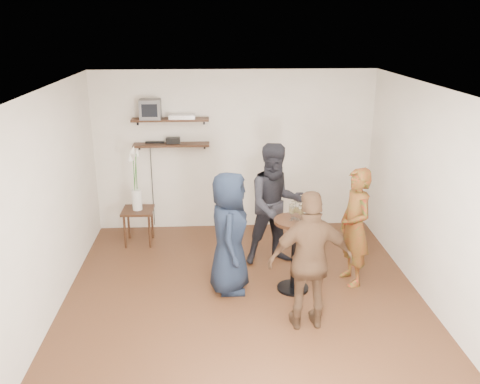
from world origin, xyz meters
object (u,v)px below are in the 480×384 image
radio (173,141)px  person_navy (229,233)px  crt_monitor (150,109)px  dvd_deck (182,116)px  drinks_table (294,245)px  person_plaid (355,227)px  person_dark (276,205)px  person_brown (311,261)px  side_table (138,215)px

radio → person_navy: (0.80, -2.03, -0.73)m
radio → person_navy: 2.30m
crt_monitor → person_navy: crt_monitor is taller
dvd_deck → drinks_table: dvd_deck is taller
drinks_table → dvd_deck: bearing=125.2°
drinks_table → person_plaid: size_ratio=0.62×
dvd_deck → person_dark: size_ratio=0.23×
radio → person_navy: bearing=-68.4°
drinks_table → person_brown: person_brown is taller
person_dark → person_brown: 1.64m
person_dark → person_brown: size_ratio=1.08×
side_table → person_dark: size_ratio=0.32×
dvd_deck → person_dark: bearing=-43.7°
person_navy → side_table: bearing=44.9°
person_brown → radio: bearing=-63.0°
radio → person_brown: (1.66, -2.90, -0.71)m
radio → person_brown: size_ratio=0.14×
radio → person_dark: person_dark is taller
side_table → person_plaid: person_plaid is taller
crt_monitor → person_brown: size_ratio=0.20×
dvd_deck → radio: dvd_deck is taller
person_dark → drinks_table: bearing=-90.0°
person_plaid → person_navy: person_navy is taller
person_plaid → person_brown: person_brown is taller
person_plaid → drinks_table: bearing=-90.0°
person_plaid → side_table: bearing=-126.5°
crt_monitor → person_dark: (1.81, -1.27, -1.14)m
person_dark → crt_monitor: bearing=135.1°
dvd_deck → person_brown: 3.45m
side_table → person_navy: person_navy is taller
crt_monitor → side_table: (-0.22, -0.50, -1.55)m
drinks_table → person_navy: 0.84m
person_plaid → dvd_deck: bearing=-141.2°
drinks_table → radio: bearing=128.0°
dvd_deck → person_plaid: bearing=-40.2°
radio → drinks_table: 2.79m
person_dark → person_navy: (-0.68, -0.76, -0.08)m
crt_monitor → person_dark: bearing=-35.1°
drinks_table → person_brown: (0.04, -0.82, 0.19)m
crt_monitor → person_dark: crt_monitor is taller
side_table → person_plaid: (2.98, -1.42, 0.32)m
radio → drinks_table: size_ratio=0.23×
crt_monitor → person_dark: 2.49m
person_navy → person_brown: bearing=-131.9°
dvd_deck → person_plaid: dvd_deck is taller
radio → person_plaid: (2.43, -1.92, -0.73)m
dvd_deck → side_table: bearing=-144.6°
person_brown → dvd_deck: bearing=-65.4°
person_brown → person_plaid: bearing=-130.9°
radio → person_navy: person_navy is taller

